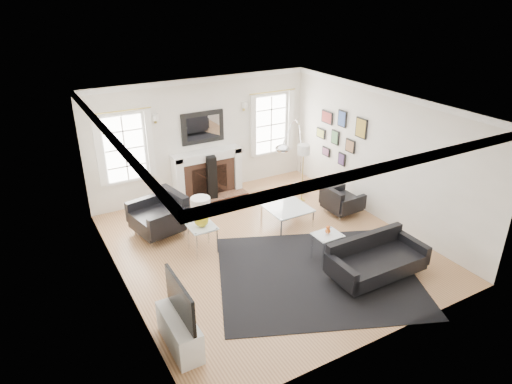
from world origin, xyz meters
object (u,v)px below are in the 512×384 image
sofa (375,260)px  arc_floor_lamp (292,159)px  armchair_right (340,201)px  coffee_table (287,208)px  armchair_left (161,216)px  gourd_lamp (201,210)px  fireplace (208,174)px

sofa → arc_floor_lamp: size_ratio=0.84×
sofa → arc_floor_lamp: bearing=84.9°
armchair_right → coffee_table: size_ratio=0.93×
armchair_left → arc_floor_lamp: size_ratio=0.58×
arc_floor_lamp → armchair_right: bearing=-50.8°
coffee_table → arc_floor_lamp: 1.19m
gourd_lamp → sofa: bearing=-43.8°
armchair_right → arc_floor_lamp: size_ratio=0.39×
armchair_right → armchair_left: bearing=163.6°
armchair_left → arc_floor_lamp: bearing=-4.2°
fireplace → arc_floor_lamp: 2.14m
sofa → armchair_right: 2.38m
armchair_right → gourd_lamp: size_ratio=1.38×
gourd_lamp → coffee_table: bearing=3.8°
fireplace → coffee_table: size_ratio=1.94×
armchair_left → armchair_right: armchair_left is taller
sofa → armchair_right: bearing=65.4°
armchair_right → gourd_lamp: 3.35m
armchair_left → armchair_right: size_ratio=1.48×
armchair_left → sofa: bearing=-49.8°
fireplace → gourd_lamp: gourd_lamp is taller
fireplace → sofa: size_ratio=0.97×
armchair_right → fireplace: bearing=132.1°
fireplace → armchair_right: bearing=-47.9°
sofa → coffee_table: bearing=97.2°
armchair_right → gourd_lamp: (-3.30, 0.05, 0.59)m
sofa → coffee_table: 2.37m
gourd_lamp → arc_floor_lamp: size_ratio=0.28×
fireplace → armchair_left: bearing=-141.8°
fireplace → coffee_table: bearing=-68.6°
coffee_table → armchair_left: bearing=159.5°
armchair_left → gourd_lamp: gourd_lamp is taller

